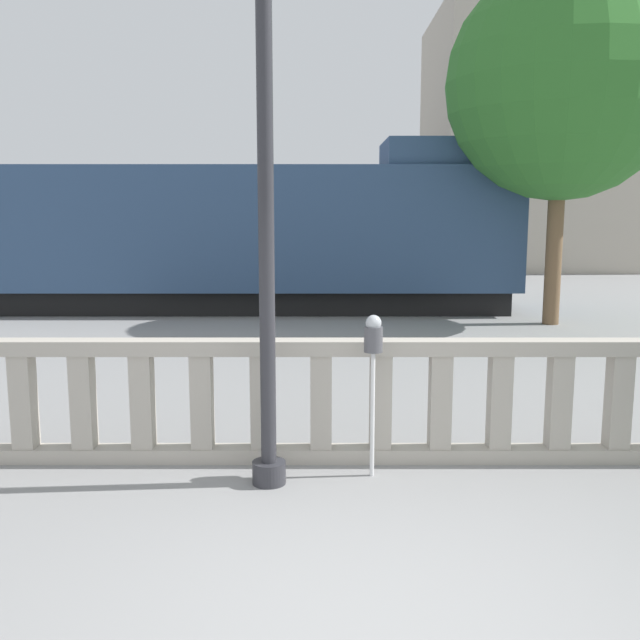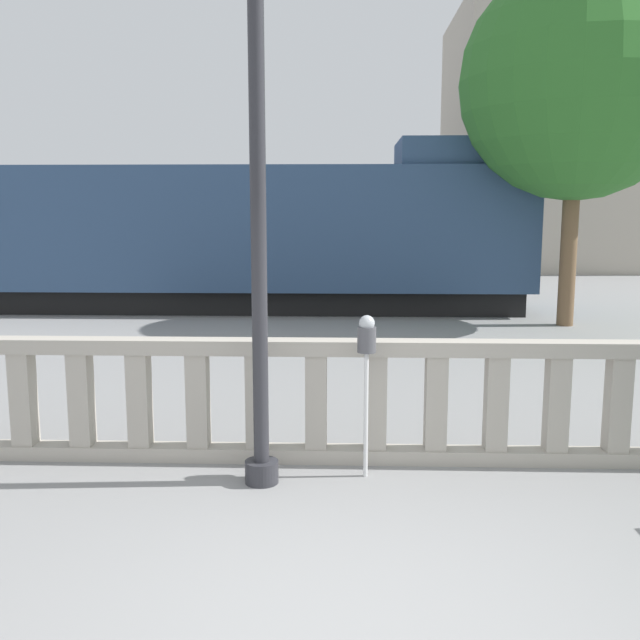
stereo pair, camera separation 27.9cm
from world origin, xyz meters
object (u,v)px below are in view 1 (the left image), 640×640
train_near (90,235)px  train_far (277,224)px  lamppost (263,58)px  tree_left (561,84)px  parking_meter (372,348)px

train_near → train_far: bearing=74.6°
lamppost → tree_left: (5.27, 8.71, 1.24)m
tree_left → train_far: bearing=113.2°
lamppost → parking_meter: size_ratio=4.19×
parking_meter → train_near: size_ratio=0.07×
lamppost → train_far: lamppost is taller
parking_meter → train_far: (-2.23, 23.86, 0.54)m
lamppost → train_far: 24.15m
lamppost → train_far: (-1.31, 24.05, -1.87)m
lamppost → train_near: lamppost is taller
train_far → tree_left: tree_left is taller
lamppost → parking_meter: bearing=11.4°
tree_left → parking_meter: bearing=-117.0°
train_far → parking_meter: bearing=-84.7°
train_near → tree_left: (10.22, -2.16, 3.08)m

